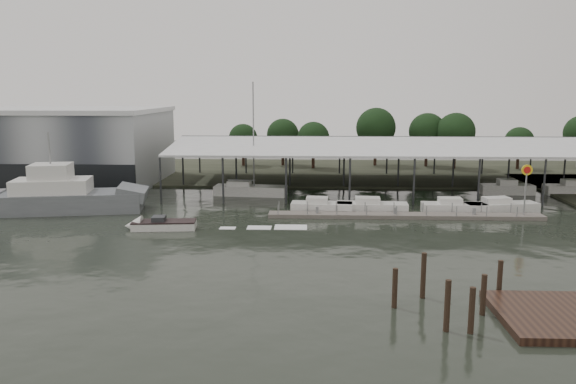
{
  "coord_description": "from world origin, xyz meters",
  "views": [
    {
      "loc": [
        5.29,
        -46.65,
        12.81
      ],
      "look_at": [
        2.97,
        10.42,
        2.5
      ],
      "focal_mm": 35.0,
      "sensor_mm": 36.0,
      "label": 1
    }
  ],
  "objects_px": {
    "shell_fuel_sign": "(526,181)",
    "speedboat_underway": "(158,225)",
    "grey_trawler": "(64,197)",
    "white_sailboat": "(249,190)"
  },
  "relations": [
    {
      "from": "grey_trawler",
      "to": "speedboat_underway",
      "type": "bearing_deg",
      "value": -41.62
    },
    {
      "from": "shell_fuel_sign",
      "to": "speedboat_underway",
      "type": "height_order",
      "value": "shell_fuel_sign"
    },
    {
      "from": "grey_trawler",
      "to": "speedboat_underway",
      "type": "xyz_separation_m",
      "value": [
        12.21,
        -7.37,
        -1.19
      ]
    },
    {
      "from": "white_sailboat",
      "to": "grey_trawler",
      "type": "bearing_deg",
      "value": -145.34
    },
    {
      "from": "shell_fuel_sign",
      "to": "grey_trawler",
      "type": "relative_size",
      "value": 0.31
    },
    {
      "from": "shell_fuel_sign",
      "to": "speedboat_underway",
      "type": "relative_size",
      "value": 0.32
    },
    {
      "from": "speedboat_underway",
      "to": "white_sailboat",
      "type": "bearing_deg",
      "value": -116.24
    },
    {
      "from": "speedboat_underway",
      "to": "grey_trawler",
      "type": "bearing_deg",
      "value": -36.72
    },
    {
      "from": "shell_fuel_sign",
      "to": "speedboat_underway",
      "type": "distance_m",
      "value": 36.64
    },
    {
      "from": "grey_trawler",
      "to": "speedboat_underway",
      "type": "relative_size",
      "value": 1.01
    }
  ]
}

